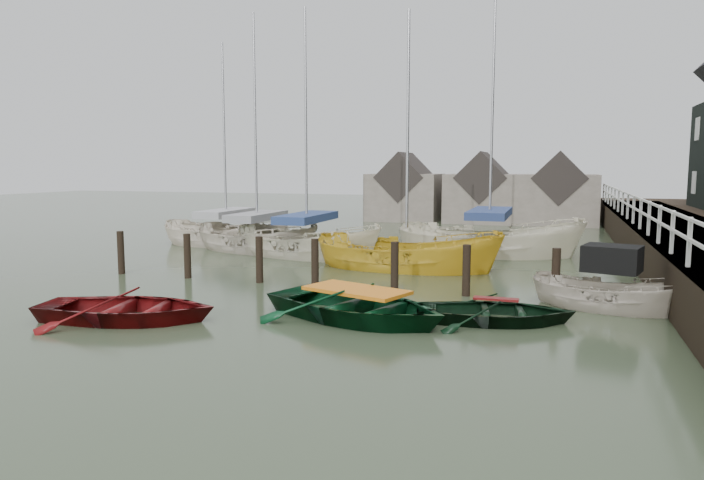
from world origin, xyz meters
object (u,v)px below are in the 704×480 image
(motorboat, at_px, (610,305))
(sailboat_a, at_px, (257,250))
(rowboat_dkgreen, at_px, (495,322))
(sailboat_d, at_px, (489,254))
(rowboat_green, at_px, (357,320))
(sailboat_b, at_px, (307,255))
(sailboat_c, at_px, (406,269))
(sailboat_e, at_px, (227,244))
(rowboat_red, at_px, (128,321))

(motorboat, distance_m, sailboat_a, 14.71)
(rowboat_dkgreen, relative_size, motorboat, 0.86)
(sailboat_d, bearing_deg, rowboat_green, 168.43)
(sailboat_a, height_order, sailboat_b, sailboat_a)
(sailboat_b, xyz_separation_m, sailboat_c, (4.36, -1.66, -0.05))
(sailboat_b, xyz_separation_m, sailboat_e, (-4.65, 2.00, 0.00))
(rowboat_red, bearing_deg, sailboat_d, -38.63)
(rowboat_red, height_order, rowboat_dkgreen, rowboat_red)
(rowboat_green, xyz_separation_m, motorboat, (5.60, 2.94, 0.11))
(rowboat_green, relative_size, motorboat, 1.11)
(sailboat_a, relative_size, sailboat_b, 1.01)
(rowboat_red, relative_size, rowboat_dkgreen, 1.16)
(motorboat, bearing_deg, sailboat_a, 78.01)
(rowboat_red, bearing_deg, sailboat_c, -37.62)
(sailboat_d, bearing_deg, rowboat_dkgreen, -176.21)
(rowboat_red, relative_size, sailboat_d, 0.33)
(rowboat_red, relative_size, motorboat, 0.99)
(sailboat_a, bearing_deg, sailboat_b, -88.62)
(sailboat_e, bearing_deg, motorboat, -115.72)
(sailboat_d, bearing_deg, rowboat_red, 150.30)
(sailboat_b, relative_size, sailboat_c, 1.08)
(rowboat_green, xyz_separation_m, rowboat_dkgreen, (3.04, 0.81, 0.00))
(rowboat_red, relative_size, sailboat_e, 0.41)
(sailboat_e, bearing_deg, sailboat_b, -110.87)
(motorboat, bearing_deg, rowboat_red, 129.28)
(sailboat_a, xyz_separation_m, sailboat_e, (-2.16, 1.29, -0.00))
(rowboat_dkgreen, height_order, sailboat_c, sailboat_c)
(motorboat, distance_m, sailboat_c, 7.61)
(sailboat_a, bearing_deg, motorboat, -100.44)
(rowboat_red, distance_m, motorboat, 11.52)
(sailboat_a, bearing_deg, rowboat_red, -150.57)
(rowboat_dkgreen, xyz_separation_m, sailboat_a, (-10.48, 8.94, 0.06))
(sailboat_c, xyz_separation_m, sailboat_d, (2.33, 4.24, 0.05))
(rowboat_green, relative_size, sailboat_c, 0.46)
(motorboat, distance_m, sailboat_d, 9.50)
(rowboat_green, relative_size, sailboat_e, 0.46)
(motorboat, relative_size, sailboat_e, 0.41)
(motorboat, distance_m, sailboat_b, 12.18)
(rowboat_green, xyz_separation_m, sailboat_e, (-9.60, 11.04, 0.06))
(rowboat_green, distance_m, sailboat_a, 12.26)
(sailboat_b, height_order, sailboat_e, sailboat_b)
(motorboat, bearing_deg, sailboat_b, 75.51)
(rowboat_red, xyz_separation_m, sailboat_a, (-2.49, 11.44, 0.06))
(rowboat_dkgreen, bearing_deg, rowboat_green, 94.51)
(rowboat_red, xyz_separation_m, sailboat_e, (-4.65, 12.73, 0.06))
(rowboat_green, height_order, sailboat_d, sailboat_d)
(rowboat_dkgreen, relative_size, sailboat_b, 0.33)
(rowboat_green, xyz_separation_m, sailboat_a, (-7.44, 9.75, 0.06))
(rowboat_red, distance_m, sailboat_d, 14.90)
(rowboat_dkgreen, height_order, motorboat, motorboat)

